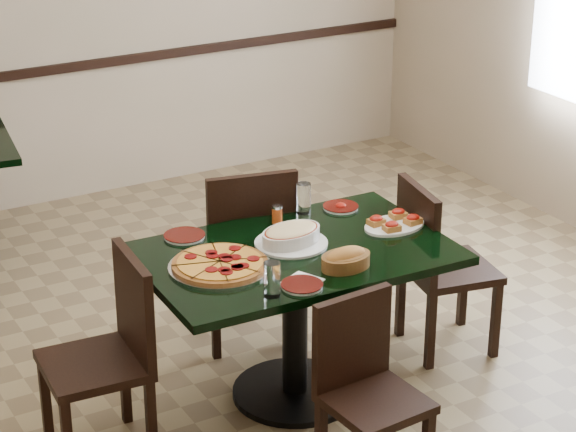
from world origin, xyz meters
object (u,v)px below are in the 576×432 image
bread_basket (346,259)px  lasagna_casserole (291,235)px  bruschetta_platter (394,222)px  chair_right (435,259)px  chair_far (247,246)px  chair_left (112,346)px  chair_near (365,382)px  main_table (295,287)px  pepperoni_pizza (220,264)px

bread_basket → lasagna_casserole: bearing=102.3°
lasagna_casserole → bruschetta_platter: 0.52m
chair_right → bread_basket: bearing=123.9°
chair_far → chair_left: chair_far is taller
chair_far → chair_near: 1.24m
bread_basket → chair_left: bearing=162.2°
chair_left → lasagna_casserole: (0.90, 0.05, 0.29)m
chair_far → chair_left: bearing=42.5°
chair_left → chair_right: bearing=95.3°
chair_near → lasagna_casserole: bearing=80.0°
chair_right → bruschetta_platter: chair_right is taller
chair_far → bruschetta_platter: bearing=143.2°
chair_near → chair_right: size_ratio=0.90×
chair_right → bread_basket: size_ratio=3.77×
chair_near → bread_basket: bread_basket is taller
chair_right → lasagna_casserole: bearing=99.5°
chair_near → bruschetta_platter: bearing=44.1°
main_table → chair_left: chair_left is taller
chair_near → bruschetta_platter: (0.59, 0.67, 0.33)m
pepperoni_pizza → lasagna_casserole: bearing=9.2°
chair_far → bread_basket: chair_far is taller
main_table → chair_left: (-0.88, 0.01, -0.07)m
chair_right → bruschetta_platter: (-0.29, -0.05, 0.28)m
bread_basket → chair_far: bearing=91.7°
chair_far → pepperoni_pizza: chair_far is taller
chair_far → chair_left: (-0.93, -0.55, -0.04)m
main_table → chair_far: 0.56m
pepperoni_pizza → bruschetta_platter: bearing=-0.1°
chair_far → bruschetta_platter: size_ratio=2.84×
main_table → chair_right: chair_right is taller
pepperoni_pizza → bruschetta_platter: 0.91m
main_table → lasagna_casserole: (0.02, 0.06, 0.23)m
chair_right → bread_basket: chair_right is taller
main_table → pepperoni_pizza: bearing=-178.3°
lasagna_casserole → bruschetta_platter: size_ratio=0.99×
chair_right → main_table: bearing=103.9°
lasagna_casserole → chair_near: bearing=-106.6°
chair_right → bruschetta_platter: size_ratio=2.64×
chair_left → bruschetta_platter: (1.42, -0.01, 0.27)m
lasagna_casserole → pepperoni_pizza: bearing=178.3°
pepperoni_pizza → bread_basket: size_ratio=1.90×
main_table → chair_near: chair_near is taller
main_table → chair_near: (-0.06, -0.67, -0.13)m
main_table → chair_right: 0.83m
bread_basket → bruschetta_platter: bread_basket is taller
main_table → chair_far: (0.04, 0.56, -0.03)m
chair_left → bread_basket: (0.98, -0.27, 0.29)m
pepperoni_pizza → lasagna_casserole: 0.40m
pepperoni_pizza → lasagna_casserole: size_ratio=1.35×
bread_basket → bruschetta_platter: 0.51m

